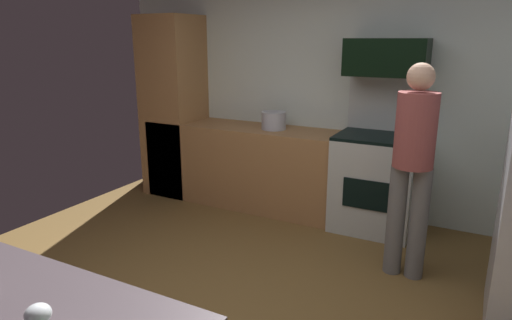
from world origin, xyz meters
The scene contains 9 objects.
ground_plane centered at (0.00, 0.00, -0.01)m, with size 5.20×4.80×0.02m, color brown.
wall_back centered at (0.00, 2.34, 1.30)m, with size 5.20×0.12×2.60m, color silver.
lower_cabinet_run centered at (-0.90, 1.98, 0.45)m, with size 2.40×0.60×0.90m, color #A07043.
cabinet_column centered at (-1.90, 1.98, 1.05)m, with size 0.60×0.60×2.10m, color #A07043.
oven_range centered at (0.54, 1.97, 0.51)m, with size 0.76×0.65×1.50m.
microwave centered at (0.54, 2.06, 1.67)m, with size 0.74×0.38×0.34m, color black.
person_cook centered at (0.98, 1.16, 0.94)m, with size 0.31×0.30×1.67m.
wine_glass_mid centered at (0.28, -1.50, 1.01)m, with size 0.08×0.08×0.15m.
stock_pot centered at (-0.57, 1.98, 0.99)m, with size 0.26×0.26×0.19m, color #B0B6C3.
Camera 1 is at (1.44, -2.25, 1.84)m, focal length 31.19 mm.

